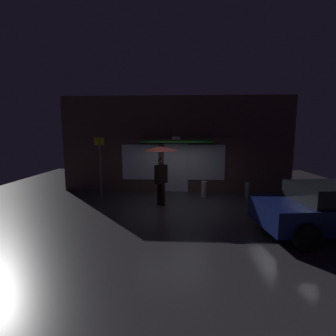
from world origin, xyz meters
TOP-DOWN VIEW (x-y plane):
  - ground_plane at (0.00, 0.00)m, footprint 18.00×18.00m
  - building_facade at (-0.00, 2.34)m, footprint 10.38×1.00m
  - person_with_umbrella at (-0.52, 0.04)m, footprint 1.27×1.27m
  - street_sign_post at (-3.06, 0.93)m, footprint 0.40×0.07m
  - sidewalk_bollard at (1.20, 1.29)m, footprint 0.24×0.24m
  - sidewalk_bollard_2 at (3.00, 1.21)m, footprint 0.24×0.24m

SIDE VIEW (x-z plane):
  - ground_plane at x=0.00m, z-range 0.00..0.00m
  - sidewalk_bollard_2 at x=3.00m, z-range 0.00..0.63m
  - sidewalk_bollard at x=1.20m, z-range 0.00..0.66m
  - street_sign_post at x=-3.06m, z-range 0.17..2.75m
  - person_with_umbrella at x=-0.52m, z-range 0.62..2.80m
  - building_facade at x=0.00m, z-range -0.02..4.28m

